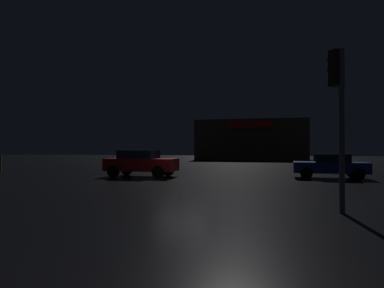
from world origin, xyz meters
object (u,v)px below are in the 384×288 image
object	(u,v)px
store_building	(251,140)
car_far	(330,166)
car_near	(141,163)
traffic_signal_main	(338,96)

from	to	relation	value
store_building	car_far	size ratio (longest dim) A/B	4.04
store_building	car_near	xyz separation A→B (m)	(-4.74, -31.70, -2.12)
traffic_signal_main	car_far	world-z (taller)	traffic_signal_main
car_near	car_far	world-z (taller)	car_near
traffic_signal_main	car_near	world-z (taller)	traffic_signal_main
traffic_signal_main	car_near	bearing A→B (deg)	135.57
car_far	traffic_signal_main	bearing A→B (deg)	-98.58
store_building	car_near	world-z (taller)	store_building
store_building	car_near	size ratio (longest dim) A/B	3.84
car_near	store_building	bearing A→B (deg)	81.50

